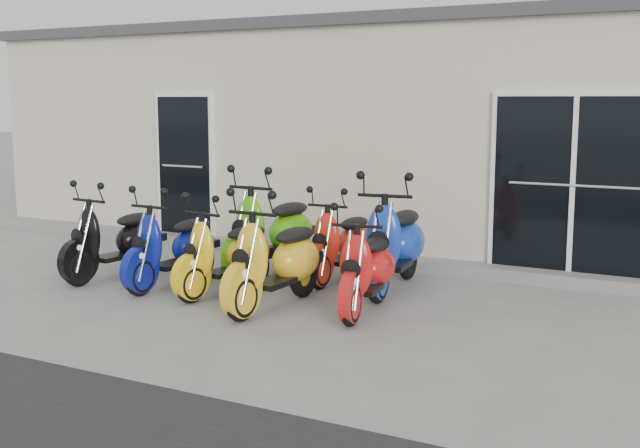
# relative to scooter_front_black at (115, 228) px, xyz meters

# --- Properties ---
(ground) EXTENTS (80.00, 80.00, 0.00)m
(ground) POSITION_rel_scooter_front_black_xyz_m (2.46, 0.22, -0.63)
(ground) COLOR gray
(ground) RESTS_ON ground
(building) EXTENTS (14.00, 6.00, 3.20)m
(building) POSITION_rel_scooter_front_black_xyz_m (2.46, 5.42, 0.97)
(building) COLOR beige
(building) RESTS_ON ground
(roof_cap) EXTENTS (14.20, 6.20, 0.16)m
(roof_cap) POSITION_rel_scooter_front_black_xyz_m (2.46, 5.42, 2.65)
(roof_cap) COLOR #3F3F42
(roof_cap) RESTS_ON building
(front_step) EXTENTS (14.00, 0.40, 0.15)m
(front_step) POSITION_rel_scooter_front_black_xyz_m (2.46, 2.24, -0.55)
(front_step) COLOR gray
(front_step) RESTS_ON ground
(door_left) EXTENTS (1.07, 0.08, 2.22)m
(door_left) POSITION_rel_scooter_front_black_xyz_m (-0.74, 2.39, 0.63)
(door_left) COLOR black
(door_left) RESTS_ON front_step
(door_right) EXTENTS (2.02, 0.08, 2.22)m
(door_right) POSITION_rel_scooter_front_black_xyz_m (5.06, 2.39, 0.63)
(door_right) COLOR black
(door_right) RESTS_ON front_step
(scooter_front_black) EXTENTS (0.77, 1.75, 1.26)m
(scooter_front_black) POSITION_rel_scooter_front_black_xyz_m (0.00, 0.00, 0.00)
(scooter_front_black) COLOR black
(scooter_front_black) RESTS_ON ground
(scooter_front_blue) EXTENTS (0.67, 1.70, 1.24)m
(scooter_front_blue) POSITION_rel_scooter_front_black_xyz_m (0.93, -0.02, -0.01)
(scooter_front_blue) COLOR navy
(scooter_front_blue) RESTS_ON ground
(scooter_front_orange_a) EXTENTS (0.83, 1.69, 1.20)m
(scooter_front_orange_a) POSITION_rel_scooter_front_black_xyz_m (1.70, -0.03, -0.03)
(scooter_front_orange_a) COLOR yellow
(scooter_front_orange_a) RESTS_ON ground
(scooter_front_orange_b) EXTENTS (0.73, 1.83, 1.33)m
(scooter_front_orange_b) POSITION_rel_scooter_front_black_xyz_m (2.53, -0.32, 0.04)
(scooter_front_orange_b) COLOR yellow
(scooter_front_orange_b) RESTS_ON ground
(scooter_front_red) EXTENTS (0.83, 1.71, 1.21)m
(scooter_front_red) POSITION_rel_scooter_front_black_xyz_m (3.47, -0.01, -0.02)
(scooter_front_red) COLOR red
(scooter_front_red) RESTS_ON ground
(scooter_back_green) EXTENTS (0.80, 1.97, 1.43)m
(scooter_back_green) POSITION_rel_scooter_front_black_xyz_m (1.65, 1.05, 0.09)
(scooter_back_green) COLOR #47AE0A
(scooter_back_green) RESTS_ON ground
(scooter_back_red) EXTENTS (0.60, 1.63, 1.20)m
(scooter_back_red) POSITION_rel_scooter_front_black_xyz_m (2.55, 1.21, -0.03)
(scooter_back_red) COLOR red
(scooter_back_red) RESTS_ON ground
(scooter_back_blue) EXTENTS (0.95, 2.02, 1.44)m
(scooter_back_blue) POSITION_rel_scooter_front_black_xyz_m (3.33, 1.05, 0.09)
(scooter_back_blue) COLOR #15389D
(scooter_back_blue) RESTS_ON ground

